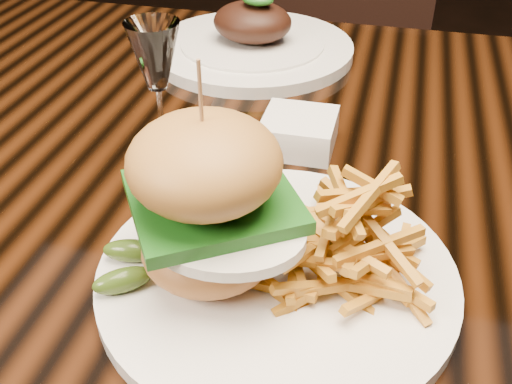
% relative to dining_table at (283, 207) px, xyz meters
% --- Properties ---
extents(dining_table, '(1.60, 0.90, 0.75)m').
position_rel_dining_table_xyz_m(dining_table, '(0.00, 0.00, 0.00)').
color(dining_table, black).
rests_on(dining_table, ground).
extents(burger_plate, '(0.31, 0.31, 0.21)m').
position_rel_dining_table_xyz_m(burger_plate, '(0.03, -0.21, 0.13)').
color(burger_plate, white).
rests_on(burger_plate, dining_table).
extents(ramekin, '(0.10, 0.10, 0.04)m').
position_rel_dining_table_xyz_m(ramekin, '(0.01, 0.02, 0.10)').
color(ramekin, white).
rests_on(ramekin, dining_table).
extents(wine_glass, '(0.06, 0.06, 0.16)m').
position_rel_dining_table_xyz_m(wine_glass, '(-0.13, -0.03, 0.19)').
color(wine_glass, white).
rests_on(wine_glass, dining_table).
extents(far_dish, '(0.31, 0.31, 0.10)m').
position_rel_dining_table_xyz_m(far_dish, '(-0.11, 0.28, 0.10)').
color(far_dish, white).
rests_on(far_dish, dining_table).
extents(chair_far, '(0.49, 0.50, 0.95)m').
position_rel_dining_table_xyz_m(chair_far, '(-0.05, 0.89, -0.13)').
color(chair_far, black).
rests_on(chair_far, ground).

